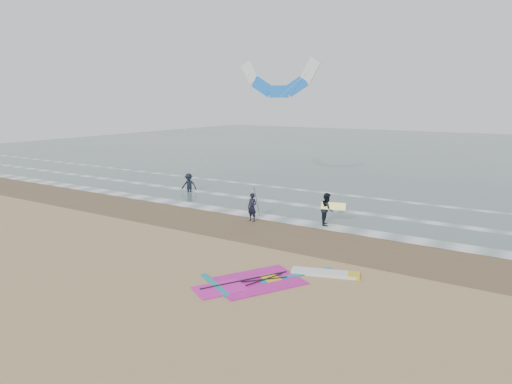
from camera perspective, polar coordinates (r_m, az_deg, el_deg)
The scene contains 11 objects.
ground at distance 18.73m, azimuth -5.82°, elevation -9.52°, with size 120.00×120.00×0.00m, color tan.
sea_water at distance 63.03m, azimuth 22.12°, elevation 4.57°, with size 120.00×80.00×0.02m, color #47605E.
wet_sand_band at distance 23.48m, azimuth 3.23°, elevation -5.08°, with size 120.00×5.00×0.01m, color brown.
foam_waterline at distance 27.32m, azimuth 7.75°, elevation -2.74°, with size 120.00×9.15×0.02m.
windsurf_rig at distance 17.54m, azimuth 2.52°, elevation -10.85°, with size 5.43×5.14×0.13m.
person_standing at distance 25.42m, azimuth -0.48°, elevation -1.92°, with size 0.58×0.38×1.60m, color black.
person_walking at distance 24.91m, azimuth 8.86°, elevation -2.13°, with size 0.86×0.67×1.78m, color black.
person_wading at distance 33.66m, azimuth -8.39°, elevation 1.42°, with size 1.13×0.65×1.75m, color black.
held_pole at distance 25.18m, azimuth 0.09°, elevation -1.18°, with size 0.17×0.86×1.82m.
carried_kiteboard at distance 24.62m, azimuth 9.64°, elevation -1.75°, with size 1.30×0.51×0.39m.
surf_kite at distance 33.47m, azimuth 2.85°, elevation 13.63°, with size 8.44×4.08×8.38m.
Camera 1 is at (10.84, -13.73, 6.70)m, focal length 32.00 mm.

